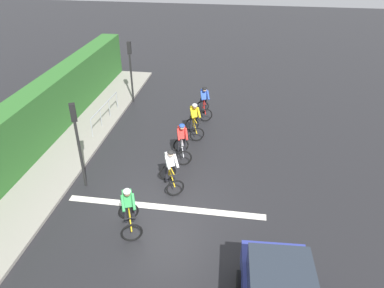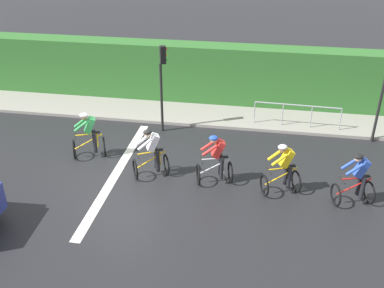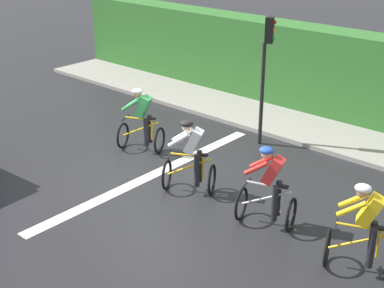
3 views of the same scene
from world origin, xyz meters
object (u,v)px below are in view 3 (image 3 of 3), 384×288
at_px(cyclist_mid, 269,189).
at_px(cyclist_trailing, 142,121).
at_px(cyclist_fourth, 191,158).
at_px(cyclist_second, 363,231).
at_px(traffic_light_near_crossing, 266,62).

distance_m(cyclist_mid, cyclist_trailing, 4.56).
height_order(cyclist_fourth, cyclist_trailing, same).
distance_m(cyclist_mid, cyclist_fourth, 2.06).
distance_m(cyclist_second, cyclist_fourth, 4.10).
bearing_deg(cyclist_trailing, cyclist_second, 80.16).
xyz_separation_m(cyclist_mid, traffic_light_near_crossing, (-3.30, -2.41, 1.43)).
bearing_deg(traffic_light_near_crossing, cyclist_second, 51.62).
bearing_deg(traffic_light_near_crossing, cyclist_fourth, 6.20).
distance_m(cyclist_fourth, cyclist_trailing, 2.55).
bearing_deg(traffic_light_near_crossing, cyclist_mid, 36.12).
xyz_separation_m(cyclist_mid, cyclist_trailing, (-0.91, -4.47, 0.00)).
bearing_deg(cyclist_second, traffic_light_near_crossing, -128.38).
distance_m(cyclist_mid, traffic_light_near_crossing, 4.33).
xyz_separation_m(cyclist_second, cyclist_fourth, (-0.28, -4.09, 0.00)).
bearing_deg(cyclist_second, cyclist_trailing, -99.84).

